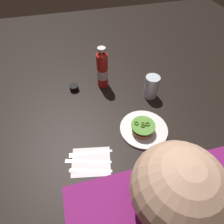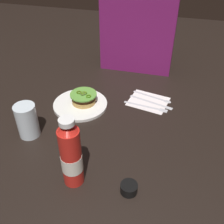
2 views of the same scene
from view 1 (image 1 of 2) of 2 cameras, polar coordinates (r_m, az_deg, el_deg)
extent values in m
plane|color=black|center=(1.06, 3.86, -0.30)|extent=(3.00, 3.00, 0.00)
cylinder|color=white|center=(1.00, 9.44, -5.01)|extent=(0.24, 0.24, 0.01)
cylinder|color=tan|center=(0.97, 9.07, -5.20)|extent=(0.11, 0.11, 0.02)
cylinder|color=#512D19|center=(0.96, 9.19, -4.60)|extent=(0.10, 0.10, 0.02)
cylinder|color=red|center=(0.95, 9.27, -4.20)|extent=(0.09, 0.09, 0.01)
cylinder|color=#5C993A|center=(0.95, 9.31, -3.98)|extent=(0.12, 0.12, 0.01)
torus|color=#48711C|center=(0.94, 9.15, -3.92)|extent=(0.02, 0.02, 0.01)
torus|color=#476513|center=(0.95, 10.57, -3.51)|extent=(0.02, 0.02, 0.01)
torus|color=#497312|center=(0.94, 9.32, -3.80)|extent=(0.02, 0.02, 0.01)
torus|color=#52672B|center=(0.94, 9.28, -3.46)|extent=(0.02, 0.02, 0.01)
torus|color=#4A7B14|center=(0.94, 7.31, -3.33)|extent=(0.02, 0.02, 0.01)
cylinder|color=red|center=(1.17, -2.86, 12.17)|extent=(0.07, 0.07, 0.22)
cone|color=red|center=(1.10, -3.11, 17.27)|extent=(0.06, 0.06, 0.03)
cylinder|color=white|center=(1.09, -3.16, 18.24)|extent=(0.05, 0.05, 0.02)
cylinder|color=white|center=(1.18, -2.83, 11.37)|extent=(0.07, 0.07, 0.06)
cylinder|color=silver|center=(1.14, 11.67, 7.38)|extent=(0.08, 0.08, 0.14)
cylinder|color=black|center=(1.21, -11.27, 7.13)|extent=(0.06, 0.06, 0.03)
cube|color=white|center=(0.90, -6.26, -14.49)|extent=(0.20, 0.18, 0.00)
cube|color=silver|center=(0.92, -6.25, -11.98)|extent=(0.20, 0.04, 0.00)
cube|color=silver|center=(0.92, -11.60, -12.41)|extent=(0.04, 0.03, 0.00)
cube|color=silver|center=(0.89, -6.28, -14.39)|extent=(0.18, 0.06, 0.00)
cube|color=silver|center=(0.91, -11.32, -14.08)|extent=(0.08, 0.04, 0.00)
cube|color=silver|center=(0.88, -6.32, -16.91)|extent=(0.18, 0.06, 0.00)
ellipsoid|color=silver|center=(0.89, -11.56, -16.56)|extent=(0.04, 0.03, 0.00)
sphere|color=tan|center=(0.34, 18.93, -20.83)|extent=(0.15, 0.15, 0.15)
camera|label=2|loc=(1.44, -24.40, 42.41)|focal=42.80mm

